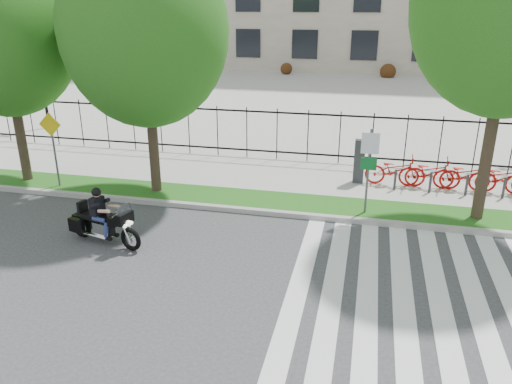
# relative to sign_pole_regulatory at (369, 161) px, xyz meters

# --- Properties ---
(ground) EXTENTS (120.00, 120.00, 0.00)m
(ground) POSITION_rel_sign_pole_regulatory_xyz_m (-3.52, -4.58, -1.74)
(ground) COLOR #343437
(ground) RESTS_ON ground
(curb) EXTENTS (60.00, 0.20, 0.15)m
(curb) POSITION_rel_sign_pole_regulatory_xyz_m (-3.52, -0.48, -1.66)
(curb) COLOR #9E9C94
(curb) RESTS_ON ground
(grass_verge) EXTENTS (60.00, 1.50, 0.15)m
(grass_verge) POSITION_rel_sign_pole_regulatory_xyz_m (-3.52, 0.37, -1.66)
(grass_verge) COLOR #1E4C13
(grass_verge) RESTS_ON ground
(sidewalk) EXTENTS (60.00, 3.50, 0.15)m
(sidewalk) POSITION_rel_sign_pole_regulatory_xyz_m (-3.52, 2.87, -1.66)
(sidewalk) COLOR #A3A299
(sidewalk) RESTS_ON ground
(plaza) EXTENTS (80.00, 34.00, 0.10)m
(plaza) POSITION_rel_sign_pole_regulatory_xyz_m (-3.52, 20.42, -1.69)
(plaza) COLOR #A3A299
(plaza) RESTS_ON ground
(crosswalk_stripes) EXTENTS (5.70, 8.00, 0.01)m
(crosswalk_stripes) POSITION_rel_sign_pole_regulatory_xyz_m (1.31, -4.58, -1.73)
(crosswalk_stripes) COLOR silver
(crosswalk_stripes) RESTS_ON ground
(iron_fence) EXTENTS (30.00, 0.06, 2.00)m
(iron_fence) POSITION_rel_sign_pole_regulatory_xyz_m (-3.52, 4.62, -0.59)
(iron_fence) COLOR black
(iron_fence) RESTS_ON sidewalk
(lamp_post_left) EXTENTS (1.06, 0.70, 4.25)m
(lamp_post_left) POSITION_rel_sign_pole_regulatory_xyz_m (-15.52, 7.42, 1.47)
(lamp_post_left) COLOR black
(lamp_post_left) RESTS_ON ground
(street_tree_0) EXTENTS (4.59, 4.59, 7.51)m
(street_tree_0) POSITION_rel_sign_pole_regulatory_xyz_m (-11.55, 0.37, 3.27)
(street_tree_0) COLOR #35271D
(street_tree_0) RESTS_ON grass_verge
(street_tree_1) EXTENTS (4.97, 4.97, 7.86)m
(street_tree_1) POSITION_rel_sign_pole_regulatory_xyz_m (-6.72, 0.37, 3.40)
(street_tree_1) COLOR #35271D
(street_tree_1) RESTS_ON grass_verge
(sign_pole_regulatory) EXTENTS (0.50, 0.09, 2.50)m
(sign_pole_regulatory) POSITION_rel_sign_pole_regulatory_xyz_m (0.00, 0.00, 0.00)
(sign_pole_regulatory) COLOR #59595B
(sign_pole_regulatory) RESTS_ON grass_verge
(sign_pole_warning) EXTENTS (0.78, 0.09, 2.49)m
(sign_pole_warning) POSITION_rel_sign_pole_regulatory_xyz_m (-10.08, 0.00, 0.00)
(sign_pole_warning) COLOR #59595B
(sign_pole_warning) RESTS_ON grass_verge
(motorcycle_rider) EXTENTS (2.33, 1.05, 1.84)m
(motorcycle_rider) POSITION_rel_sign_pole_regulatory_xyz_m (-6.59, -3.24, -1.13)
(motorcycle_rider) COLOR black
(motorcycle_rider) RESTS_ON ground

